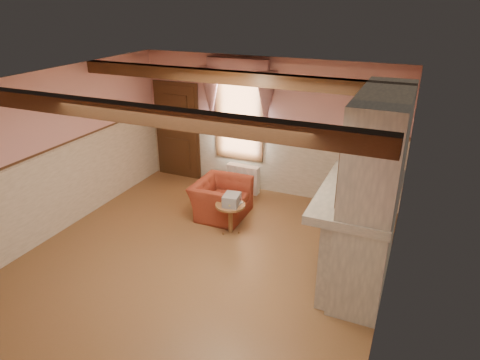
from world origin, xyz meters
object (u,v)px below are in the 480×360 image
at_px(armchair, 221,199).
at_px(oil_lamp, 367,166).
at_px(side_table, 230,218).
at_px(bowl, 361,186).
at_px(radiator, 243,179).
at_px(mantel_clock, 367,168).

distance_m(armchair, oil_lamp, 2.91).
distance_m(side_table, bowl, 2.52).
xyz_separation_m(armchair, radiator, (-0.03, 1.12, -0.04)).
height_order(radiator, oil_lamp, oil_lamp).
xyz_separation_m(side_table, oil_lamp, (2.18, 0.14, 1.29)).
distance_m(bowl, oil_lamp, 0.55).
xyz_separation_m(bowl, mantel_clock, (0.00, 0.58, 0.06)).
xyz_separation_m(bowl, oil_lamp, (0.00, 0.54, 0.10)).
height_order(armchair, mantel_clock, mantel_clock).
relative_size(armchair, bowl, 3.20).
height_order(side_table, radiator, radiator).
relative_size(mantel_clock, oil_lamp, 0.86).
height_order(side_table, oil_lamp, oil_lamp).
bearing_deg(bowl, side_table, 169.67).
distance_m(armchair, mantel_clock, 2.88).
height_order(radiator, mantel_clock, mantel_clock).
relative_size(radiator, mantel_clock, 2.92).
bearing_deg(side_table, radiator, 105.68).
bearing_deg(mantel_clock, side_table, -175.24).
bearing_deg(bowl, radiator, 142.39).
bearing_deg(oil_lamp, side_table, -176.32).
height_order(armchair, radiator, armchair).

